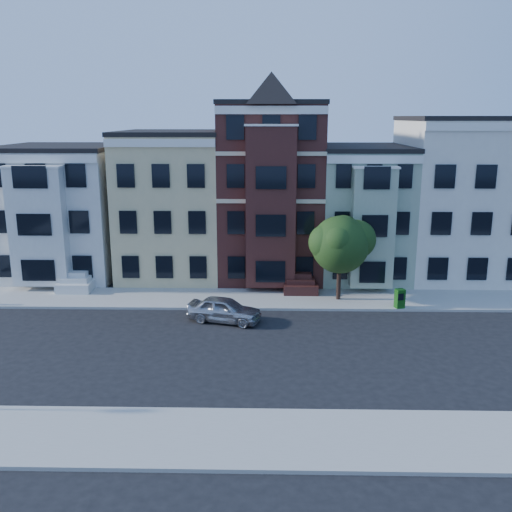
{
  "coord_description": "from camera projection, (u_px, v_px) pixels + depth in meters",
  "views": [
    {
      "loc": [
        -0.16,
        -26.23,
        11.26
      ],
      "look_at": [
        -0.79,
        2.56,
        4.2
      ],
      "focal_mm": 40.0,
      "sensor_mm": 36.0,
      "label": 1
    }
  ],
  "objects": [
    {
      "name": "street_tree",
      "position": [
        340.0,
        248.0,
        34.88
      ],
      "size": [
        6.53,
        6.53,
        6.51
      ],
      "primitive_type": null,
      "rotation": [
        0.0,
        0.0,
        0.19
      ],
      "color": "#244516",
      "rests_on": "far_sidewalk"
    },
    {
      "name": "house_brown",
      "position": [
        271.0,
        192.0,
        40.8
      ],
      "size": [
        7.0,
        9.0,
        12.0
      ],
      "primitive_type": "cube",
      "color": "#3F1A17",
      "rests_on": "ground"
    },
    {
      "name": "far_sidewalk",
      "position": [
        270.0,
        299.0,
        35.9
      ],
      "size": [
        60.0,
        4.0,
        0.15
      ],
      "primitive_type": "cube",
      "color": "#9E9B93",
      "rests_on": "ground"
    },
    {
      "name": "newspaper_box",
      "position": [
        400.0,
        298.0,
        33.93
      ],
      "size": [
        0.62,
        0.58,
        1.15
      ],
      "primitive_type": "cube",
      "rotation": [
        0.0,
        0.0,
        0.28
      ],
      "color": "#144F12",
      "rests_on": "far_sidewalk"
    },
    {
      "name": "house_yellow",
      "position": [
        174.0,
        206.0,
        41.18
      ],
      "size": [
        7.0,
        9.0,
        10.0
      ],
      "primitive_type": "cube",
      "color": "#D7C087",
      "rests_on": "ground"
    },
    {
      "name": "parked_car",
      "position": [
        224.0,
        309.0,
        32.02
      ],
      "size": [
        4.48,
        2.76,
        1.42
      ],
      "primitive_type": "imported",
      "rotation": [
        0.0,
        0.0,
        1.29
      ],
      "color": "#A8A9B1",
      "rests_on": "ground"
    },
    {
      "name": "house_green",
      "position": [
        361.0,
        213.0,
        41.02
      ],
      "size": [
        6.0,
        9.0,
        9.0
      ],
      "primitive_type": "cube",
      "color": "#92A389",
      "rests_on": "ground"
    },
    {
      "name": "house_white",
      "position": [
        65.0,
        212.0,
        41.47
      ],
      "size": [
        8.0,
        9.0,
        9.0
      ],
      "primitive_type": "cube",
      "color": "silver",
      "rests_on": "ground"
    },
    {
      "name": "near_sidewalk",
      "position": [
        272.0,
        438.0,
        20.36
      ],
      "size": [
        60.0,
        4.0,
        0.15
      ],
      "primitive_type": "cube",
      "color": "#9E9B93",
      "rests_on": "ground"
    },
    {
      "name": "ground",
      "position": [
        271.0,
        351.0,
        28.15
      ],
      "size": [
        120.0,
        120.0,
        0.0
      ],
      "primitive_type": "plane",
      "color": "black"
    },
    {
      "name": "house_cream",
      "position": [
        460.0,
        200.0,
        40.63
      ],
      "size": [
        8.0,
        9.0,
        11.0
      ],
      "primitive_type": "cube",
      "color": "silver",
      "rests_on": "ground"
    }
  ]
}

